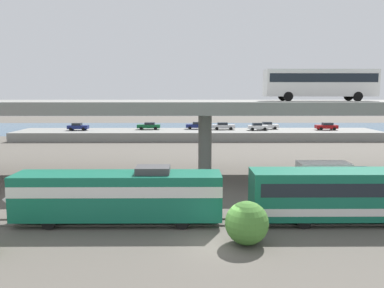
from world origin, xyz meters
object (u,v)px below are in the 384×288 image
parked_car_1 (223,126)px  parked_car_6 (196,125)px  parked_car_3 (78,127)px  parked_car_2 (149,126)px  service_truck_east (333,177)px  parked_car_0 (327,126)px  parked_car_4 (268,125)px  train_locomotive (108,194)px  transit_bus_on_overpass (320,82)px  parked_car_5 (258,126)px

parked_car_1 → parked_car_6: size_ratio=1.07×
parked_car_3 → parked_car_6: 24.16m
parked_car_2 → service_truck_east: bearing=115.6°
parked_car_0 → parked_car_4: 11.78m
service_truck_east → parked_car_1: bearing=97.9°
parked_car_0 → parked_car_4: (-11.63, 1.89, -0.00)m
parked_car_1 → parked_car_6: bearing=166.6°
parked_car_1 → parked_car_6: (-5.50, 1.31, -0.00)m
parked_car_2 → parked_car_3: (-14.19, -1.64, -0.00)m
train_locomotive → transit_bus_on_overpass: transit_bus_on_overpass is taller
parked_car_4 → parked_car_0: bearing=-9.2°
parked_car_0 → parked_car_5: 14.16m
transit_bus_on_overpass → parked_car_2: transit_bus_on_overpass is taller
transit_bus_on_overpass → parked_car_4: bearing=-93.3°
service_truck_east → parked_car_0: (14.80, 43.66, 0.89)m
parked_car_1 → parked_car_2: bearing=178.4°
parked_car_2 → parked_car_6: 9.88m
parked_car_6 → train_locomotive: bearing=82.1°
train_locomotive → service_truck_east: bearing=-157.8°
parked_car_3 → parked_car_5: same height
parked_car_0 → parked_car_4: same height
parked_car_0 → service_truck_east: bearing=71.3°
parked_car_5 → parked_car_6: (-12.36, 2.71, 0.00)m
transit_bus_on_overpass → service_truck_east: 11.80m
train_locomotive → parked_car_2: (-2.44, 52.73, 0.34)m
transit_bus_on_overpass → parked_car_4: size_ratio=2.85×
parked_car_0 → parked_car_5: same height
parked_car_3 → parked_car_6: size_ratio=0.94×
service_truck_east → parked_car_2: parked_car_2 is taller
parked_car_1 → parked_car_5: 7.01m
train_locomotive → parked_car_3: train_locomotive is taller
service_truck_east → parked_car_0: parked_car_0 is taller
transit_bus_on_overpass → parked_car_3: size_ratio=2.95×
parked_car_6 → transit_bus_on_overpass: bearing=108.4°
service_truck_east → parked_car_5: 43.14m
service_truck_east → parked_car_0: 46.11m
parked_car_4 → train_locomotive: bearing=-112.7°
parked_car_2 → parked_car_1: bearing=178.4°
service_truck_east → parked_car_1: parked_car_1 is taller
train_locomotive → parked_car_2: train_locomotive is taller
service_truck_east → parked_car_2: size_ratio=1.45×
parked_car_2 → parked_car_3: 14.28m
transit_bus_on_overpass → parked_car_3: 51.79m
parked_car_4 → parked_car_6: same height
transit_bus_on_overpass → parked_car_6: transit_bus_on_overpass is taller
train_locomotive → parked_car_5: train_locomotive is taller
train_locomotive → transit_bus_on_overpass: 26.70m
parked_car_1 → parked_car_4: bearing=6.3°
parked_car_0 → parked_car_1: (-21.02, 0.86, 0.00)m
parked_car_0 → parked_car_4: bearing=-9.2°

